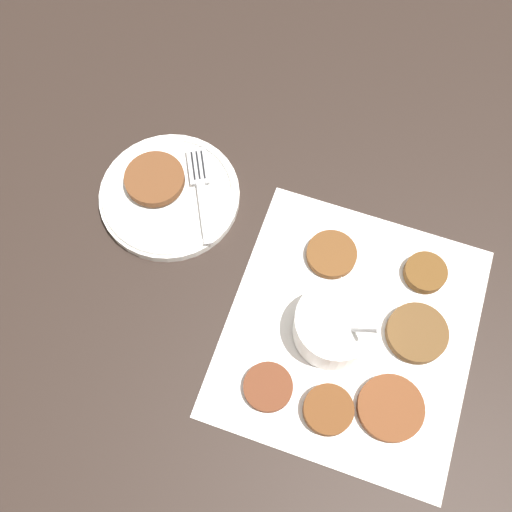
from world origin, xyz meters
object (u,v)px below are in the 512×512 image
serving_plate (170,195)px  fritter_on_plate (155,179)px  sauce_bowl (336,326)px  fork (201,184)px

serving_plate → fritter_on_plate: 0.03m
sauce_bowl → serving_plate: bearing=58.3°
sauce_bowl → fritter_on_plate: 0.33m
sauce_bowl → serving_plate: 0.30m
sauce_bowl → fritter_on_plate: (0.17, 0.28, -0.00)m
fritter_on_plate → fork: 0.07m
serving_plate → fritter_on_plate: (0.01, 0.02, 0.02)m
fork → serving_plate: bearing=113.4°
serving_plate → fork: bearing=-66.6°
fritter_on_plate → fork: fritter_on_plate is taller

